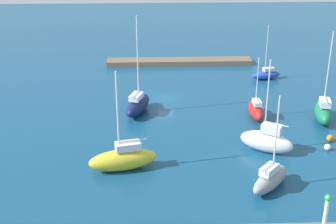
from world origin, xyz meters
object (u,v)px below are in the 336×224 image
object	(u,v)px
sailboat_navy_outer_mooring	(138,104)
mooring_buoy_orange	(330,138)
sailboat_green_lone_south	(323,112)
sailboat_gray_center_basin	(270,179)
harbor_beacon	(326,211)
mooring_buoy_white	(328,147)
pier_dock	(179,62)
sailboat_yellow_off_beacon	(123,159)
sailboat_white_inner_mooring	(267,140)
sailboat_red_by_breakwater	(256,110)
sailboat_blue_near_pier	(266,74)

from	to	relation	value
sailboat_navy_outer_mooring	mooring_buoy_orange	xyz separation A→B (m)	(-24.03, 9.91, -0.87)
sailboat_navy_outer_mooring	sailboat_green_lone_south	distance (m)	25.39
sailboat_gray_center_basin	sailboat_navy_outer_mooring	bearing A→B (deg)	75.89
harbor_beacon	mooring_buoy_white	size ratio (longest dim) A/B	4.65
pier_dock	harbor_beacon	world-z (taller)	harbor_beacon
sailboat_yellow_off_beacon	mooring_buoy_white	bearing A→B (deg)	175.61
sailboat_white_inner_mooring	sailboat_yellow_off_beacon	bearing A→B (deg)	42.78
harbor_beacon	mooring_buoy_white	distance (m)	18.57
pier_dock	sailboat_green_lone_south	bearing A→B (deg)	123.84
harbor_beacon	sailboat_gray_center_basin	world-z (taller)	sailboat_gray_center_basin
sailboat_red_by_breakwater	sailboat_blue_near_pier	world-z (taller)	sailboat_blue_near_pier
pier_dock	sailboat_red_by_breakwater	xyz separation A→B (m)	(-9.04, 25.19, 0.71)
sailboat_red_by_breakwater	sailboat_green_lone_south	distance (m)	8.99
mooring_buoy_white	sailboat_green_lone_south	bearing A→B (deg)	-104.62
pier_dock	sailboat_navy_outer_mooring	size ratio (longest dim) A/B	1.95
sailboat_red_by_breakwater	mooring_buoy_white	xyz separation A→B (m)	(-6.64, 10.03, -0.75)
sailboat_gray_center_basin	mooring_buoy_orange	world-z (taller)	sailboat_gray_center_basin
harbor_beacon	sailboat_red_by_breakwater	bearing A→B (deg)	-89.61
sailboat_green_lone_south	sailboat_navy_outer_mooring	bearing A→B (deg)	93.79
pier_dock	harbor_beacon	size ratio (longest dim) A/B	7.17
sailboat_gray_center_basin	mooring_buoy_orange	xyz separation A→B (m)	(-10.02, -10.54, -0.72)
sailboat_yellow_off_beacon	sailboat_white_inner_mooring	size ratio (longest dim) A/B	1.01
sailboat_blue_near_pier	mooring_buoy_white	world-z (taller)	sailboat_blue_near_pier
mooring_buoy_orange	sailboat_blue_near_pier	bearing A→B (deg)	-83.68
harbor_beacon	sailboat_white_inner_mooring	distance (m)	17.30
pier_dock	harbor_beacon	xyz separation A→B (m)	(-9.22, 52.39, 2.87)
sailboat_blue_near_pier	mooring_buoy_orange	bearing A→B (deg)	83.85
harbor_beacon	sailboat_red_by_breakwater	size ratio (longest dim) A/B	0.44
sailboat_green_lone_south	harbor_beacon	bearing A→B (deg)	173.56
sailboat_white_inner_mooring	harbor_beacon	bearing A→B (deg)	123.61
sailboat_red_by_breakwater	mooring_buoy_white	distance (m)	12.05
sailboat_blue_near_pier	sailboat_green_lone_south	size ratio (longest dim) A/B	0.76
sailboat_white_inner_mooring	mooring_buoy_orange	size ratio (longest dim) A/B	12.74
sailboat_blue_near_pier	sailboat_green_lone_south	xyz separation A→B (m)	(-3.72, 17.63, 0.56)
sailboat_gray_center_basin	mooring_buoy_white	world-z (taller)	sailboat_gray_center_basin
sailboat_navy_outer_mooring	sailboat_yellow_off_beacon	world-z (taller)	sailboat_navy_outer_mooring
sailboat_red_by_breakwater	mooring_buoy_orange	world-z (taller)	sailboat_red_by_breakwater
harbor_beacon	sailboat_white_inner_mooring	world-z (taller)	sailboat_white_inner_mooring
sailboat_navy_outer_mooring	mooring_buoy_orange	bearing A→B (deg)	-94.05
pier_dock	sailboat_white_inner_mooring	bearing A→B (deg)	103.21
mooring_buoy_white	sailboat_red_by_breakwater	bearing A→B (deg)	-56.50
sailboat_yellow_off_beacon	sailboat_blue_near_pier	xyz separation A→B (m)	(-22.68, -29.82, -0.53)
sailboat_navy_outer_mooring	sailboat_gray_center_basin	size ratio (longest dim) A/B	1.35
sailboat_navy_outer_mooring	sailboat_red_by_breakwater	world-z (taller)	sailboat_navy_outer_mooring
sailboat_navy_outer_mooring	sailboat_gray_center_basin	distance (m)	24.79
pier_dock	sailboat_yellow_off_beacon	distance (m)	39.83
sailboat_white_inner_mooring	pier_dock	bearing A→B (deg)	-46.38
sailboat_gray_center_basin	sailboat_yellow_off_beacon	bearing A→B (deg)	114.95
sailboat_green_lone_south	sailboat_gray_center_basin	bearing A→B (deg)	158.66
pier_dock	sailboat_blue_near_pier	distance (m)	16.84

